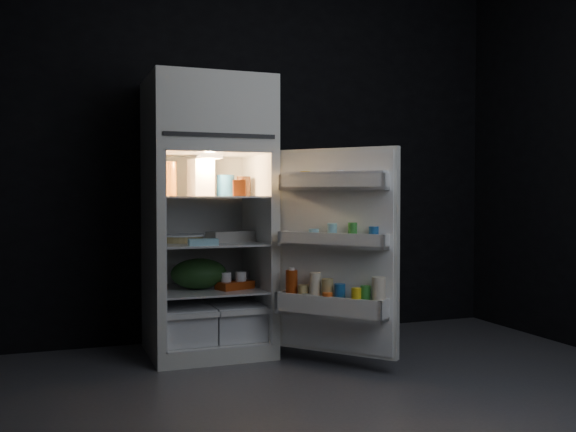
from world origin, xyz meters
name	(u,v)px	position (x,y,z in m)	size (l,w,h in m)	color
floor	(345,408)	(0.00, 0.00, 0.00)	(4.00, 3.40, 0.00)	#515156
wall_back	(245,151)	(0.00, 1.70, 1.35)	(4.00, 0.00, 2.70)	black
refrigerator	(206,207)	(-0.38, 1.32, 0.96)	(0.76, 0.71, 1.78)	white
fridge_door	(336,255)	(0.25, 0.66, 0.68)	(0.61, 0.67, 1.22)	white
milk_jug	(201,178)	(-0.41, 1.34, 1.15)	(0.14, 0.14, 0.24)	white
mayo_jar	(226,186)	(-0.23, 1.38, 1.10)	(0.12, 0.12, 0.14)	#1C5598
jam_jar	(244,186)	(-0.13, 1.31, 1.09)	(0.09, 0.09, 0.13)	black
amber_bottle	(170,179)	(-0.61, 1.34, 1.14)	(0.09, 0.09, 0.22)	orange
small_carton	(239,188)	(-0.23, 1.05, 1.08)	(0.08, 0.06, 0.10)	#E6591B
egg_carton	(231,236)	(-0.22, 1.27, 0.76)	(0.32, 0.12, 0.07)	#9B978D
pie	(181,239)	(-0.53, 1.36, 0.75)	(0.28, 0.28, 0.04)	tan
flat_package	(203,242)	(-0.46, 1.04, 0.75)	(0.18, 0.09, 0.04)	#95D6E7
wrapped_pkg	(232,237)	(-0.18, 1.41, 0.75)	(0.12, 0.10, 0.05)	beige
produce_bag	(199,274)	(-0.44, 1.28, 0.52)	(0.36, 0.31, 0.20)	#193815
yogurt_tray	(235,285)	(-0.22, 1.19, 0.45)	(0.23, 0.12, 0.05)	#94310C
small_can_red	(219,278)	(-0.27, 1.40, 0.47)	(0.06, 0.06, 0.09)	#94310C
small_can_silver	(245,277)	(-0.10, 1.39, 0.47)	(0.06, 0.06, 0.09)	silver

